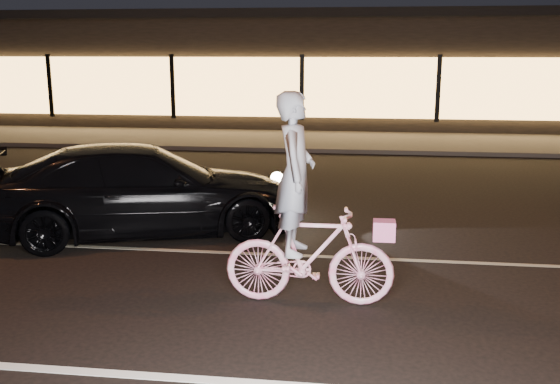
# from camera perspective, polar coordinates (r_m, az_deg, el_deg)

# --- Properties ---
(ground) EXTENTS (90.00, 90.00, 0.00)m
(ground) POSITION_cam_1_polar(r_m,az_deg,el_deg) (7.27, -9.38, -10.43)
(ground) COLOR black
(ground) RESTS_ON ground
(lane_stripe_near) EXTENTS (60.00, 0.12, 0.01)m
(lane_stripe_near) POSITION_cam_1_polar(r_m,az_deg,el_deg) (6.00, -13.62, -15.92)
(lane_stripe_near) COLOR silver
(lane_stripe_near) RESTS_ON ground
(lane_stripe_far) EXTENTS (60.00, 0.10, 0.01)m
(lane_stripe_far) POSITION_cam_1_polar(r_m,az_deg,el_deg) (9.08, -5.77, -5.49)
(lane_stripe_far) COLOR gray
(lane_stripe_far) RESTS_ON ground
(sidewalk) EXTENTS (30.00, 4.00, 0.12)m
(sidewalk) POSITION_cam_1_polar(r_m,az_deg,el_deg) (19.68, 1.48, 4.74)
(sidewalk) COLOR #383533
(sidewalk) RESTS_ON ground
(storefront) EXTENTS (25.40, 8.42, 4.20)m
(storefront) POSITION_cam_1_polar(r_m,az_deg,el_deg) (25.43, 2.92, 11.30)
(storefront) COLOR black
(storefront) RESTS_ON ground
(cyclist) EXTENTS (1.93, 0.66, 2.43)m
(cyclist) POSITION_cam_1_polar(r_m,az_deg,el_deg) (7.03, 2.36, -3.59)
(cyclist) COLOR #FF488B
(cyclist) RESTS_ON ground
(sedan) EXTENTS (5.22, 3.54, 1.40)m
(sedan) POSITION_cam_1_polar(r_m,az_deg,el_deg) (10.04, -12.42, 0.21)
(sedan) COLOR black
(sedan) RESTS_ON ground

